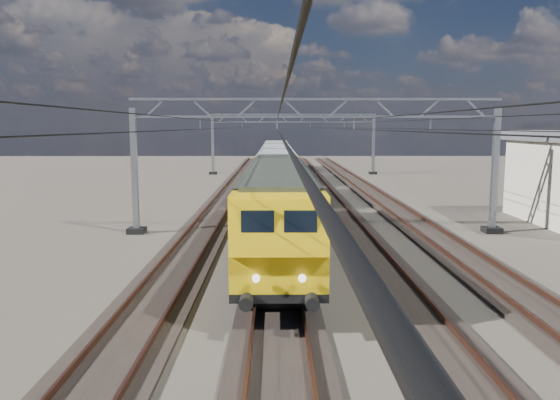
{
  "coord_description": "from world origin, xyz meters",
  "views": [
    {
      "loc": [
        -2.09,
        -24.63,
        5.65
      ],
      "look_at": [
        -1.89,
        -0.59,
        2.4
      ],
      "focal_mm": 35.0,
      "sensor_mm": 36.0,
      "label": 1
    }
  ],
  "objects_px": {
    "catenary_gantry_far": "(293,141)",
    "hopper_wagon_lead": "(277,171)",
    "catenary_gantry_mid": "(315,160)",
    "hopper_wagon_mid": "(276,160)",
    "hopper_wagon_third": "(276,153)",
    "locomotive": "(278,202)"
  },
  "relations": [
    {
      "from": "catenary_gantry_far",
      "to": "hopper_wagon_lead",
      "type": "relative_size",
      "value": 1.53
    },
    {
      "from": "catenary_gantry_mid",
      "to": "hopper_wagon_lead",
      "type": "relative_size",
      "value": 1.53
    },
    {
      "from": "hopper_wagon_mid",
      "to": "catenary_gantry_far",
      "type": "bearing_deg",
      "value": 77.23
    },
    {
      "from": "catenary_gantry_mid",
      "to": "hopper_wagon_third",
      "type": "bearing_deg",
      "value": 92.77
    },
    {
      "from": "locomotive",
      "to": "hopper_wagon_third",
      "type": "height_order",
      "value": "locomotive"
    },
    {
      "from": "hopper_wagon_lead",
      "to": "hopper_wagon_third",
      "type": "height_order",
      "value": "same"
    },
    {
      "from": "catenary_gantry_mid",
      "to": "hopper_wagon_third",
      "type": "distance_m",
      "value": 41.45
    },
    {
      "from": "catenary_gantry_mid",
      "to": "hopper_wagon_mid",
      "type": "relative_size",
      "value": 1.53
    },
    {
      "from": "catenary_gantry_mid",
      "to": "hopper_wagon_lead",
      "type": "xyz_separation_m",
      "value": [
        -2.0,
        12.97,
        -1.67
      ]
    },
    {
      "from": "hopper_wagon_mid",
      "to": "hopper_wagon_third",
      "type": "distance_m",
      "value": 14.2
    },
    {
      "from": "locomotive",
      "to": "hopper_wagon_mid",
      "type": "xyz_separation_m",
      "value": [
        -0.0,
        31.9,
        -0.09
      ]
    },
    {
      "from": "catenary_gantry_mid",
      "to": "hopper_wagon_mid",
      "type": "bearing_deg",
      "value": 94.21
    },
    {
      "from": "catenary_gantry_mid",
      "to": "catenary_gantry_far",
      "type": "height_order",
      "value": "same"
    },
    {
      "from": "locomotive",
      "to": "hopper_wagon_lead",
      "type": "height_order",
      "value": "locomotive"
    },
    {
      "from": "locomotive",
      "to": "hopper_wagon_mid",
      "type": "height_order",
      "value": "locomotive"
    },
    {
      "from": "catenary_gantry_mid",
      "to": "locomotive",
      "type": "xyz_separation_m",
      "value": [
        -2.0,
        -4.72,
        -1.58
      ]
    },
    {
      "from": "locomotive",
      "to": "hopper_wagon_lead",
      "type": "relative_size",
      "value": 1.62
    },
    {
      "from": "catenary_gantry_mid",
      "to": "hopper_wagon_lead",
      "type": "bearing_deg",
      "value": 98.77
    },
    {
      "from": "hopper_wagon_third",
      "to": "locomotive",
      "type": "bearing_deg",
      "value": -90.0
    },
    {
      "from": "hopper_wagon_lead",
      "to": "hopper_wagon_mid",
      "type": "distance_m",
      "value": 14.2
    },
    {
      "from": "hopper_wagon_third",
      "to": "catenary_gantry_mid",
      "type": "bearing_deg",
      "value": -87.23
    },
    {
      "from": "catenary_gantry_mid",
      "to": "hopper_wagon_lead",
      "type": "height_order",
      "value": "catenary_gantry_mid"
    }
  ]
}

